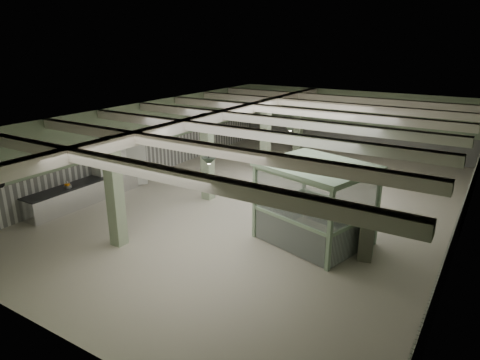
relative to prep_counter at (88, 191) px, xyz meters
The scene contains 33 objects.
floor 7.63m from the prep_counter, 30.86° to the left, with size 20.00×20.00×0.00m, color beige.
ceiling 8.24m from the prep_counter, 30.86° to the left, with size 14.00×20.00×0.02m, color beige.
wall_back 15.43m from the prep_counter, 64.82° to the left, with size 14.00×0.02×3.60m, color #A3B994.
wall_front 9.04m from the prep_counter, 42.97° to the right, with size 14.00×0.02×3.60m, color #A3B994.
wall_left 4.16m from the prep_counter, 96.71° to the left, with size 0.02×20.00×3.60m, color #A3B994.
wall_right 14.16m from the prep_counter, 16.10° to the left, with size 0.02×20.00×3.60m, color #A3B994.
wainscot_left 3.94m from the prep_counter, 96.35° to the left, with size 0.05×19.90×1.50m, color silver.
wainscot_right 14.07m from the prep_counter, 16.13° to the left, with size 0.05×19.90×1.50m, color silver.
wainscot_back 15.35m from the prep_counter, 64.78° to the left, with size 13.90×0.05×1.50m, color silver.
girder 6.33m from the prep_counter, 44.05° to the left, with size 0.45×19.90×0.40m, color silver.
beam_a 8.03m from the prep_counter, 28.78° to the right, with size 13.90×0.35×0.32m, color silver.
beam_b 7.26m from the prep_counter, ahead, with size 13.90×0.35×0.32m, color silver.
beam_c 7.32m from the prep_counter, 12.15° to the left, with size 13.90×0.35×0.32m, color silver.
beam_d 8.17m from the prep_counter, 30.86° to the left, with size 13.90×0.35×0.32m, color silver.
beam_e 9.62m from the prep_counter, 44.42° to the left, with size 13.90×0.35×0.32m, color silver.
beam_f 11.44m from the prep_counter, 53.71° to the left, with size 13.90×0.35×0.32m, color silver.
beam_g 13.48m from the prep_counter, 60.17° to the left, with size 13.90×0.35×0.32m, color silver.
column_a 4.74m from the prep_counter, 27.38° to the right, with size 0.42×0.42×3.60m, color #9DB08E.
column_b 5.15m from the prep_counter, 35.74° to the left, with size 0.42×0.42×3.60m, color #9DB08E.
column_c 8.98m from the prep_counter, 62.94° to the left, with size 0.42×0.42×3.60m, color #9DB08E.
column_d 12.65m from the prep_counter, 71.26° to the left, with size 0.42×0.42×3.60m, color #9DB08E.
pendant_front 7.58m from the prep_counter, ahead, with size 0.44×0.44×0.22m, color #324335.
pendant_mid 8.70m from the prep_counter, 32.05° to the left, with size 0.44×0.44×0.22m, color #324335.
pendant_back 12.03m from the prep_counter, 53.19° to the left, with size 0.44×0.44×0.22m, color #324335.
prep_counter is the anchor object (origin of this frame).
pitcher_near 1.11m from the prep_counter, 87.94° to the right, with size 0.18×0.21×0.27m, color silver, non-canonical shape.
pitcher_far 1.99m from the prep_counter, 85.62° to the left, with size 0.16×0.19×0.24m, color silver, non-canonical shape.
veg_colander 1.35m from the prep_counter, 91.97° to the left, with size 0.38×0.38×0.17m, color #45454A, non-canonical shape.
orange_bowl 1.12m from the prep_counter, 83.25° to the right, with size 0.28×0.28×0.10m, color #B2B2B7.
skillet_far 3.49m from the prep_counter, 95.93° to the right, with size 0.24×0.24×0.03m, color black.
walkin_cooler 1.85m from the prep_counter, 92.74° to the left, with size 1.04×2.28×2.09m.
guard_booth 9.59m from the prep_counter, ahead, with size 3.93×3.58×2.66m.
filing_cabinet 11.28m from the prep_counter, ahead, with size 0.42×0.60×1.30m, color #5F6151.
Camera 1 is at (7.63, -14.72, 6.47)m, focal length 32.00 mm.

